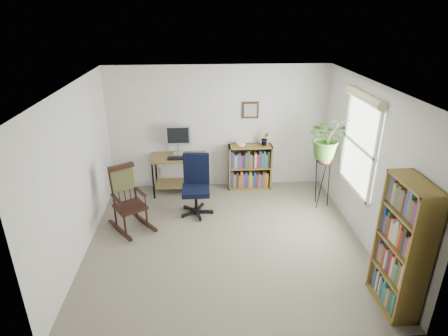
{
  "coord_description": "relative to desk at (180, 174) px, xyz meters",
  "views": [
    {
      "loc": [
        -0.36,
        -4.92,
        3.36
      ],
      "look_at": [
        0.0,
        0.4,
        1.05
      ],
      "focal_mm": 30.0,
      "sensor_mm": 36.0,
      "label": 1
    }
  ],
  "objects": [
    {
      "name": "spider_plant",
      "position": [
        2.57,
        -0.71,
        1.29
      ],
      "size": [
        1.69,
        1.88,
        1.46
      ],
      "primitive_type": "imported",
      "color": "#3D6E26",
      "rests_on": "plant_stand"
    },
    {
      "name": "office_chair",
      "position": [
        0.32,
        -0.86,
        0.16
      ],
      "size": [
        0.63,
        0.63,
        1.07
      ],
      "primitive_type": null,
      "rotation": [
        0.0,
        0.0,
        -0.09
      ],
      "color": "black",
      "rests_on": "floor"
    },
    {
      "name": "wall_right",
      "position": [
        2.87,
        -1.7,
        0.83
      ],
      "size": [
        0.0,
        4.0,
        2.4
      ],
      "primitive_type": "cube",
      "color": "silver",
      "rests_on": "ground"
    },
    {
      "name": "keyboard",
      "position": [
        0.0,
        -0.12,
        0.39
      ],
      "size": [
        0.4,
        0.15,
        0.02
      ],
      "primitive_type": "cube",
      "color": "black",
      "rests_on": "desk"
    },
    {
      "name": "monitor",
      "position": [
        0.0,
        0.14,
        0.65
      ],
      "size": [
        0.46,
        0.16,
        0.56
      ],
      "primitive_type": null,
      "color": "#B2B3B7",
      "rests_on": "desk"
    },
    {
      "name": "potted_plant_small",
      "position": [
        1.66,
        0.13,
        0.57
      ],
      "size": [
        0.13,
        0.24,
        0.11
      ],
      "primitive_type": "imported",
      "color": "#3D6E26",
      "rests_on": "low_bookshelf"
    },
    {
      "name": "floor",
      "position": [
        0.77,
        -1.7,
        -0.37
      ],
      "size": [
        4.2,
        4.0,
        0.0
      ],
      "primitive_type": "cube",
      "color": "gray",
      "rests_on": "ground"
    },
    {
      "name": "rocking_chair",
      "position": [
        -0.74,
        -1.25,
        0.17
      ],
      "size": [
        0.98,
        1.09,
        1.08
      ],
      "primitive_type": null,
      "rotation": [
        0.0,
        0.0,
        0.58
      ],
      "color": "black",
      "rests_on": "floor"
    },
    {
      "name": "desk",
      "position": [
        0.0,
        0.0,
        0.0
      ],
      "size": [
        1.04,
        0.57,
        0.75
      ],
      "primitive_type": null,
      "color": "olive",
      "rests_on": "floor"
    },
    {
      "name": "ceiling",
      "position": [
        0.77,
        -1.7,
        2.03
      ],
      "size": [
        4.2,
        4.0,
        0.0
      ],
      "primitive_type": "cube",
      "color": "silver",
      "rests_on": "ground"
    },
    {
      "name": "plant_stand",
      "position": [
        2.57,
        -0.71,
        0.13
      ],
      "size": [
        0.37,
        0.37,
        1.01
      ],
      "primitive_type": null,
      "rotation": [
        0.0,
        0.0,
        -0.43
      ],
      "color": "black",
      "rests_on": "floor"
    },
    {
      "name": "framed_picture",
      "position": [
        1.38,
        0.27,
        1.17
      ],
      "size": [
        0.32,
        0.04,
        0.32
      ],
      "primitive_type": null,
      "color": "black",
      "rests_on": "wall_back"
    },
    {
      "name": "wall_front",
      "position": [
        0.77,
        -3.7,
        0.83
      ],
      "size": [
        4.2,
        0.0,
        2.4
      ],
      "primitive_type": "cube",
      "color": "silver",
      "rests_on": "ground"
    },
    {
      "name": "tall_bookshelf",
      "position": [
        2.69,
        -3.2,
        0.45
      ],
      "size": [
        0.31,
        0.72,
        1.66
      ],
      "primitive_type": null,
      "color": "olive",
      "rests_on": "floor"
    },
    {
      "name": "wall_left",
      "position": [
        -1.33,
        -1.7,
        0.83
      ],
      "size": [
        0.0,
        4.0,
        2.4
      ],
      "primitive_type": "cube",
      "color": "silver",
      "rests_on": "ground"
    },
    {
      "name": "window",
      "position": [
        2.83,
        -1.4,
        1.03
      ],
      "size": [
        0.12,
        1.2,
        1.5
      ],
      "primitive_type": null,
      "color": "white",
      "rests_on": "wall_right"
    },
    {
      "name": "wall_back",
      "position": [
        0.77,
        0.3,
        0.83
      ],
      "size": [
        4.2,
        0.0,
        2.4
      ],
      "primitive_type": "cube",
      "color": "silver",
      "rests_on": "ground"
    },
    {
      "name": "low_bookshelf",
      "position": [
        1.38,
        0.12,
        0.07
      ],
      "size": [
        0.84,
        0.28,
        0.89
      ],
      "primitive_type": null,
      "color": "olive",
      "rests_on": "floor"
    }
  ]
}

